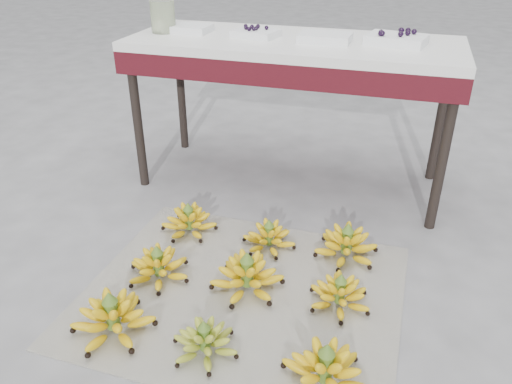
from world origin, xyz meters
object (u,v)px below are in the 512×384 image
(bunch_back_right, at_px, (346,245))
(vendor_table, at_px, (293,57))
(tray_right, at_px, (325,37))
(glass_jar, at_px, (163,17))
(bunch_front_right, at_px, (325,370))
(bunch_mid_left, at_px, (159,267))
(bunch_back_left, at_px, (189,222))
(bunch_mid_center, at_px, (247,276))
(bunch_front_center, at_px, (205,341))
(bunch_front_left, at_px, (113,318))
(newspaper_mat, at_px, (243,293))
(tray_far_left, at_px, (188,28))
(tray_left, at_px, (256,33))
(bunch_mid_right, at_px, (340,294))
(tray_far_right, at_px, (397,39))
(bunch_back_center, at_px, (269,238))

(bunch_back_right, distance_m, vendor_table, 1.01)
(tray_right, relative_size, glass_jar, 1.56)
(glass_jar, bearing_deg, bunch_back_right, -28.83)
(bunch_front_right, xyz_separation_m, vendor_table, (-0.45, 1.38, 0.65))
(bunch_mid_left, relative_size, bunch_back_left, 1.02)
(bunch_mid_left, relative_size, glass_jar, 1.99)
(vendor_table, bearing_deg, bunch_mid_center, -86.09)
(bunch_front_center, bearing_deg, bunch_front_left, -176.17)
(newspaper_mat, xyz_separation_m, bunch_back_right, (0.36, 0.37, 0.06))
(bunch_front_center, xyz_separation_m, tray_far_left, (-0.62, 1.38, 0.77))
(vendor_table, relative_size, tray_left, 6.76)
(bunch_front_right, bearing_deg, bunch_front_left, -173.17)
(bunch_front_center, bearing_deg, tray_left, 102.90)
(bunch_mid_right, xyz_separation_m, tray_far_left, (-1.02, 1.00, 0.77))
(bunch_back_right, xyz_separation_m, glass_jar, (-1.13, 0.62, 0.82))
(newspaper_mat, height_order, vendor_table, vendor_table)
(bunch_back_right, relative_size, tray_far_left, 1.39)
(bunch_mid_center, bearing_deg, tray_far_left, 121.03)
(bunch_front_left, height_order, tray_far_right, tray_far_right)
(bunch_front_right, height_order, tray_left, tray_left)
(tray_right, bearing_deg, bunch_back_center, -97.54)
(bunch_front_right, height_order, bunch_back_center, bunch_front_right)
(tray_right, distance_m, tray_far_right, 0.34)
(newspaper_mat, relative_size, tray_left, 5.03)
(bunch_front_left, bearing_deg, tray_far_left, 97.77)
(bunch_front_center, bearing_deg, tray_right, 87.76)
(bunch_front_right, xyz_separation_m, bunch_back_center, (-0.38, 0.69, -0.01))
(bunch_mid_right, distance_m, tray_far_left, 1.62)
(newspaper_mat, distance_m, bunch_mid_right, 0.39)
(vendor_table, bearing_deg, glass_jar, -177.05)
(bunch_mid_right, height_order, bunch_back_center, bunch_mid_right)
(tray_far_left, bearing_deg, bunch_back_center, -46.74)
(bunch_front_right, distance_m, bunch_back_center, 0.79)
(tray_left, bearing_deg, newspaper_mat, -75.79)
(bunch_front_center, distance_m, bunch_mid_center, 0.37)
(bunch_front_right, height_order, bunch_mid_left, bunch_front_right)
(bunch_mid_right, distance_m, bunch_back_right, 0.33)
(bunch_mid_left, xyz_separation_m, tray_right, (0.47, 1.02, 0.76))
(bunch_front_left, xyz_separation_m, bunch_back_right, (0.74, 0.72, -0.00))
(glass_jar, bearing_deg, bunch_front_center, -61.03)
(bunch_back_center, bearing_deg, bunch_mid_center, -92.13)
(bunch_front_right, xyz_separation_m, bunch_mid_center, (-0.39, 0.38, 0.00))
(bunch_front_left, bearing_deg, bunch_back_center, 57.18)
(bunch_back_right, bearing_deg, tray_far_right, 74.02)
(tray_far_left, xyz_separation_m, glass_jar, (-0.12, -0.05, 0.06))
(bunch_back_center, bearing_deg, bunch_back_left, 176.73)
(vendor_table, distance_m, tray_right, 0.20)
(newspaper_mat, xyz_separation_m, bunch_back_left, (-0.39, 0.36, 0.06))
(bunch_back_center, relative_size, bunch_back_right, 0.76)
(glass_jar, bearing_deg, tray_far_left, 20.41)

